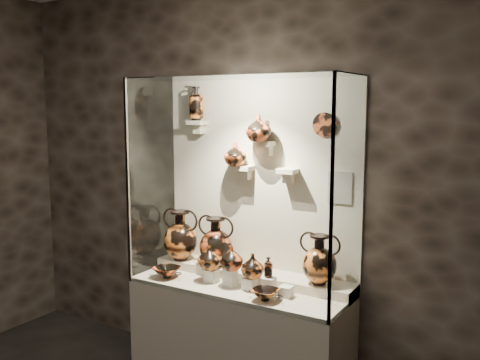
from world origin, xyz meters
name	(u,v)px	position (x,y,z in m)	size (l,w,h in m)	color
wall_back	(260,180)	(0.00, 2.50, 1.60)	(5.00, 0.02, 3.20)	#2C221B
plinth	(239,338)	(0.00, 2.18, 0.40)	(1.70, 0.60, 0.80)	beige
front_tier	(239,287)	(0.00, 2.18, 0.82)	(1.68, 0.58, 0.03)	beige
rear_tier	(251,276)	(0.00, 2.35, 0.85)	(1.70, 0.25, 0.10)	beige
back_panel	(260,180)	(0.00, 2.50, 1.60)	(1.70, 0.03, 1.60)	beige
glass_front	(218,191)	(0.00, 1.88, 1.60)	(1.70, 0.01, 1.60)	white
glass_left	(152,177)	(-0.85, 2.18, 1.60)	(0.01, 0.60, 1.60)	white
glass_right	(348,195)	(0.85, 2.18, 1.60)	(0.01, 0.60, 1.60)	white
glass_top	(239,77)	(0.00, 2.18, 2.40)	(1.70, 0.60, 0.01)	white
frame_post_left	(128,182)	(-0.84, 1.89, 1.60)	(0.02, 0.02, 1.60)	gray
frame_post_right	(332,202)	(0.84, 1.89, 1.60)	(0.02, 0.02, 1.60)	gray
pedestal_a	(212,276)	(-0.22, 2.13, 0.88)	(0.09, 0.09, 0.10)	silver
pedestal_b	(230,277)	(-0.05, 2.13, 0.90)	(0.09, 0.09, 0.13)	silver
pedestal_c	(250,284)	(0.12, 2.13, 0.88)	(0.09, 0.09, 0.09)	silver
pedestal_d	(269,285)	(0.28, 2.13, 0.89)	(0.09, 0.09, 0.12)	silver
pedestal_e	(286,291)	(0.42, 2.13, 0.87)	(0.09, 0.09, 0.08)	silver
bracket_ul	(197,123)	(-0.55, 2.42, 2.05)	(0.14, 0.12, 0.04)	beige
bracket_ca	(244,168)	(-0.10, 2.42, 1.70)	(0.14, 0.12, 0.04)	beige
bracket_cb	(267,144)	(0.10, 2.42, 1.90)	(0.10, 0.12, 0.04)	beige
bracket_cc	(288,171)	(0.28, 2.42, 1.70)	(0.14, 0.12, 0.04)	beige
amphora_left	(181,235)	(-0.65, 2.30, 1.11)	(0.34, 0.34, 0.42)	orange
amphora_mid	(216,242)	(-0.30, 2.31, 1.10)	(0.32, 0.32, 0.40)	#BB4A21
amphora_right	(319,259)	(0.59, 2.32, 1.08)	(0.30, 0.30, 0.37)	orange
jug_a	(209,257)	(-0.24, 2.12, 1.03)	(0.18, 0.18, 0.19)	orange
jug_b	(232,258)	(-0.03, 2.12, 1.05)	(0.18, 0.18, 0.19)	#BB4A21
jug_c	(253,266)	(0.14, 2.15, 1.01)	(0.18, 0.18, 0.18)	orange
lekythos_small	(269,266)	(0.27, 2.14, 1.03)	(0.07, 0.07, 0.17)	#BB4A21
kylix_left	(167,271)	(-0.58, 2.03, 0.88)	(0.27, 0.23, 0.11)	#BB4A21
kylix_right	(265,293)	(0.32, 2.00, 0.88)	(0.25, 0.21, 0.10)	orange
lekythos_tall	(196,101)	(-0.55, 2.41, 2.22)	(0.12, 0.12, 0.31)	orange
ovoid_vase_a	(235,154)	(-0.16, 2.38, 1.81)	(0.18, 0.18, 0.19)	#BB4A21
ovoid_vase_b	(259,128)	(0.05, 2.37, 2.02)	(0.20, 0.20, 0.21)	#BB4A21
wall_plate	(324,125)	(0.55, 2.47, 2.05)	(0.18, 0.18, 0.02)	#A64620
info_placard	(340,188)	(0.67, 2.47, 1.60)	(0.18, 0.01, 0.24)	beige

